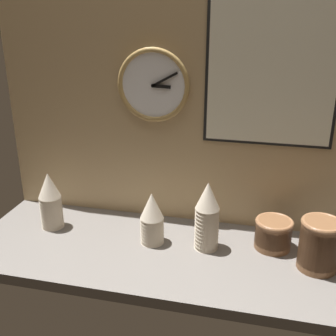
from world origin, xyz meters
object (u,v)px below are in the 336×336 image
(cup_stack_far_left, at_px, (50,201))
(wall_clock, at_px, (153,85))
(cup_stack_center, at_px, (152,218))
(menu_board, at_px, (273,61))
(bowl_stack_right, at_px, (273,233))
(bowl_stack_far_right, at_px, (319,244))
(cup_stack_center_right, at_px, (207,216))

(cup_stack_far_left, bearing_deg, wall_clock, 24.64)
(cup_stack_center, height_order, menu_board, menu_board)
(bowl_stack_right, relative_size, bowl_stack_far_right, 0.77)
(cup_stack_center_right, bearing_deg, menu_board, 47.04)
(cup_stack_far_left, bearing_deg, menu_board, 12.81)
(cup_stack_far_left, xyz_separation_m, menu_board, (0.82, 0.19, 0.55))
(bowl_stack_far_right, relative_size, menu_board, 0.30)
(cup_stack_center, distance_m, bowl_stack_far_right, 0.60)
(cup_stack_far_left, bearing_deg, bowl_stack_far_right, -2.83)
(cup_stack_center, distance_m, cup_stack_far_left, 0.43)
(cup_stack_far_left, xyz_separation_m, bowl_stack_right, (0.87, 0.05, -0.06))
(cup_stack_center_right, relative_size, wall_clock, 0.93)
(wall_clock, bearing_deg, cup_stack_center, -78.05)
(cup_stack_far_left, relative_size, bowl_stack_far_right, 1.29)
(cup_stack_center, bearing_deg, menu_board, 28.06)
(menu_board, bearing_deg, bowl_stack_far_right, -48.85)
(cup_stack_center, height_order, bowl_stack_far_right, cup_stack_center)
(menu_board, bearing_deg, bowl_stack_right, -67.54)
(cup_stack_center, bearing_deg, bowl_stack_far_right, -2.76)
(cup_stack_center_right, bearing_deg, bowl_stack_right, 13.70)
(cup_stack_center_right, xyz_separation_m, cup_stack_center, (-0.21, -0.01, -0.03))
(cup_stack_center_right, distance_m, wall_clock, 0.53)
(cup_stack_center_right, height_order, cup_stack_far_left, cup_stack_center_right)
(bowl_stack_right, distance_m, menu_board, 0.62)
(bowl_stack_right, height_order, wall_clock, wall_clock)
(cup_stack_center, height_order, cup_stack_far_left, cup_stack_far_left)
(bowl_stack_right, bearing_deg, cup_stack_far_left, -176.91)
(cup_stack_far_left, distance_m, wall_clock, 0.61)
(bowl_stack_right, xyz_separation_m, wall_clock, (-0.49, 0.13, 0.50))
(cup_stack_far_left, height_order, bowl_stack_right, cup_stack_far_left)
(cup_stack_center_right, relative_size, bowl_stack_far_right, 1.45)
(cup_stack_center_right, bearing_deg, cup_stack_far_left, 178.95)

